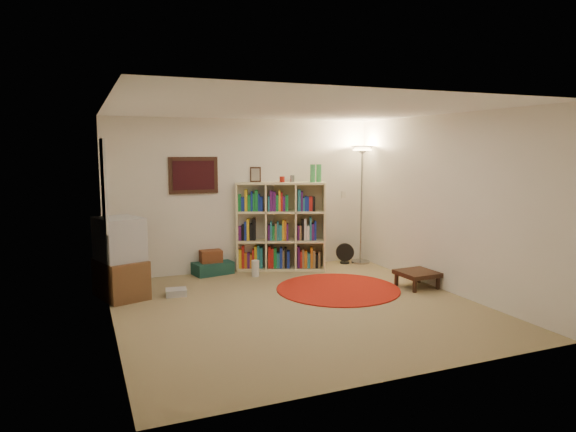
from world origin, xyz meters
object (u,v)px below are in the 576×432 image
object	(u,v)px
bookshelf	(280,227)
tv_stand	(120,259)
suitcase	(212,268)
floor_lamp	(362,166)
floor_fan	(345,253)
side_table	(417,274)

from	to	relation	value
bookshelf	tv_stand	world-z (taller)	bookshelf
suitcase	floor_lamp	bearing A→B (deg)	-15.32
floor_fan	side_table	xyz separation A→B (m)	(0.22, -1.79, 0.02)
tv_stand	suitcase	distance (m)	1.74
side_table	bookshelf	bearing A→B (deg)	127.78
floor_lamp	floor_fan	distance (m)	1.56
floor_lamp	suitcase	distance (m)	3.10
floor_fan	bookshelf	bearing A→B (deg)	-161.76
suitcase	tv_stand	bearing A→B (deg)	-161.63
bookshelf	side_table	xyz separation A→B (m)	(1.43, -1.85, -0.51)
bookshelf	side_table	world-z (taller)	bookshelf
floor_lamp	suitcase	size ratio (longest dim) A/B	3.06
floor_lamp	tv_stand	world-z (taller)	floor_lamp
bookshelf	floor_lamp	world-z (taller)	floor_lamp
floor_fan	floor_lamp	bearing A→B (deg)	12.74
bookshelf	floor_fan	world-z (taller)	bookshelf
floor_lamp	suitcase	world-z (taller)	floor_lamp
floor_fan	side_table	size ratio (longest dim) A/B	0.66
floor_fan	tv_stand	size ratio (longest dim) A/B	0.33
floor_fan	tv_stand	distance (m)	3.90
bookshelf	tv_stand	xyz separation A→B (m)	(-2.61, -0.73, -0.18)
suitcase	side_table	size ratio (longest dim) A/B	1.23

